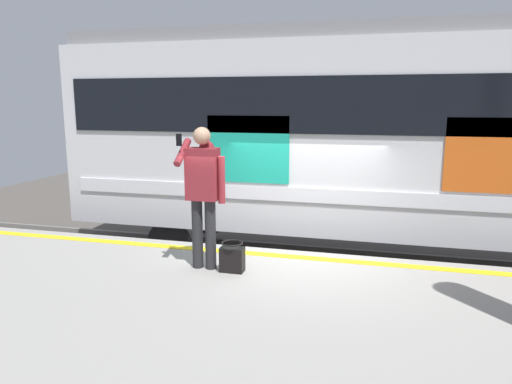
# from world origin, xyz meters

# --- Properties ---
(ground_plane) EXTENTS (24.95, 24.95, 0.00)m
(ground_plane) POSITION_xyz_m (0.00, 0.00, 0.00)
(ground_plane) COLOR #4C4742
(platform) EXTENTS (13.23, 4.44, 1.03)m
(platform) POSITION_xyz_m (0.00, 2.22, 0.51)
(platform) COLOR gray
(platform) RESTS_ON ground
(safety_line) EXTENTS (12.96, 0.16, 0.01)m
(safety_line) POSITION_xyz_m (0.00, 0.30, 1.03)
(safety_line) COLOR yellow
(safety_line) RESTS_ON platform
(track_rail_near) EXTENTS (17.20, 0.08, 0.16)m
(track_rail_near) POSITION_xyz_m (0.00, -1.60, 0.08)
(track_rail_near) COLOR slate
(track_rail_near) RESTS_ON ground
(track_rail_far) EXTENTS (17.20, 0.08, 0.16)m
(track_rail_far) POSITION_xyz_m (0.00, -3.04, 0.08)
(track_rail_far) COLOR slate
(track_rail_far) RESTS_ON ground
(train_carriage) EXTENTS (10.66, 2.74, 4.23)m
(train_carriage) POSITION_xyz_m (-0.89, -2.31, 2.65)
(train_carriage) COLOR silver
(train_carriage) RESTS_ON ground
(passenger) EXTENTS (0.57, 0.55, 1.83)m
(passenger) POSITION_xyz_m (1.01, 1.01, 2.11)
(passenger) COLOR #262628
(passenger) RESTS_ON platform
(handbag) EXTENTS (0.30, 0.28, 0.39)m
(handbag) POSITION_xyz_m (0.62, 1.06, 1.20)
(handbag) COLOR black
(handbag) RESTS_ON platform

